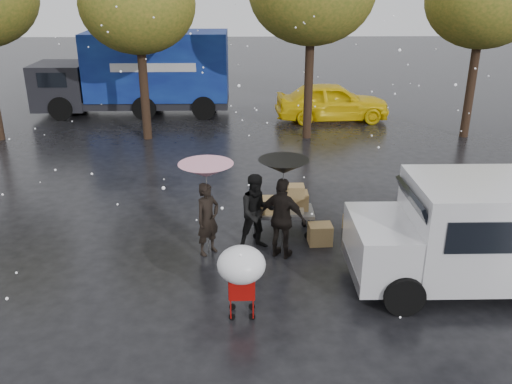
{
  "coord_description": "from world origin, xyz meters",
  "views": [
    {
      "loc": [
        0.14,
        -9.75,
        5.79
      ],
      "look_at": [
        0.38,
        1.0,
        1.43
      ],
      "focal_mm": 38.0,
      "sensor_mm": 36.0,
      "label": 1
    }
  ],
  "objects_px": {
    "person_pink": "(208,219)",
    "blue_truck": "(139,73)",
    "white_van": "(488,232)",
    "person_black": "(283,219)",
    "shopping_cart": "(241,268)",
    "vendor_cart": "(285,205)",
    "yellow_taxi": "(332,102)"
  },
  "relations": [
    {
      "from": "person_pink",
      "to": "blue_truck",
      "type": "distance_m",
      "value": 13.56
    },
    {
      "from": "white_van",
      "to": "blue_truck",
      "type": "relative_size",
      "value": 0.59
    },
    {
      "from": "blue_truck",
      "to": "person_black",
      "type": "bearing_deg",
      "value": -67.95
    },
    {
      "from": "person_black",
      "to": "shopping_cart",
      "type": "xyz_separation_m",
      "value": [
        -0.87,
        -2.34,
        0.15
      ]
    },
    {
      "from": "white_van",
      "to": "vendor_cart",
      "type": "bearing_deg",
      "value": 147.22
    },
    {
      "from": "person_black",
      "to": "white_van",
      "type": "xyz_separation_m",
      "value": [
        3.87,
        -1.24,
        0.25
      ]
    },
    {
      "from": "person_black",
      "to": "white_van",
      "type": "distance_m",
      "value": 4.07
    },
    {
      "from": "person_black",
      "to": "vendor_cart",
      "type": "distance_m",
      "value": 1.19
    },
    {
      "from": "shopping_cart",
      "to": "blue_truck",
      "type": "bearing_deg",
      "value": 106.06
    },
    {
      "from": "yellow_taxi",
      "to": "vendor_cart",
      "type": "bearing_deg",
      "value": 162.44
    },
    {
      "from": "person_black",
      "to": "blue_truck",
      "type": "bearing_deg",
      "value": -39.55
    },
    {
      "from": "yellow_taxi",
      "to": "person_pink",
      "type": "bearing_deg",
      "value": 155.7
    },
    {
      "from": "person_pink",
      "to": "shopping_cart",
      "type": "height_order",
      "value": "person_pink"
    },
    {
      "from": "shopping_cart",
      "to": "blue_truck",
      "type": "xyz_separation_m",
      "value": [
        -4.48,
        15.54,
        0.69
      ]
    },
    {
      "from": "blue_truck",
      "to": "shopping_cart",
      "type": "bearing_deg",
      "value": -73.94
    },
    {
      "from": "person_pink",
      "to": "white_van",
      "type": "relative_size",
      "value": 0.34
    },
    {
      "from": "person_black",
      "to": "white_van",
      "type": "relative_size",
      "value": 0.37
    },
    {
      "from": "person_black",
      "to": "shopping_cart",
      "type": "relative_size",
      "value": 1.24
    },
    {
      "from": "vendor_cart",
      "to": "yellow_taxi",
      "type": "bearing_deg",
      "value": 75.58
    },
    {
      "from": "white_van",
      "to": "blue_truck",
      "type": "xyz_separation_m",
      "value": [
        -9.22,
        14.44,
        0.6
      ]
    },
    {
      "from": "blue_truck",
      "to": "yellow_taxi",
      "type": "bearing_deg",
      "value": -9.69
    },
    {
      "from": "vendor_cart",
      "to": "yellow_taxi",
      "type": "distance_m",
      "value": 10.98
    },
    {
      "from": "person_pink",
      "to": "vendor_cart",
      "type": "height_order",
      "value": "person_pink"
    },
    {
      "from": "person_pink",
      "to": "person_black",
      "type": "xyz_separation_m",
      "value": [
        1.61,
        -0.19,
        0.08
      ]
    },
    {
      "from": "person_black",
      "to": "vendor_cart",
      "type": "relative_size",
      "value": 1.2
    },
    {
      "from": "white_van",
      "to": "person_black",
      "type": "bearing_deg",
      "value": 162.26
    },
    {
      "from": "white_van",
      "to": "yellow_taxi",
      "type": "distance_m",
      "value": 13.08
    },
    {
      "from": "shopping_cart",
      "to": "person_black",
      "type": "bearing_deg",
      "value": 69.57
    },
    {
      "from": "person_pink",
      "to": "yellow_taxi",
      "type": "relative_size",
      "value": 0.35
    },
    {
      "from": "person_black",
      "to": "blue_truck",
      "type": "xyz_separation_m",
      "value": [
        -5.35,
        13.2,
        0.85
      ]
    },
    {
      "from": "shopping_cart",
      "to": "white_van",
      "type": "bearing_deg",
      "value": 13.08
    },
    {
      "from": "shopping_cart",
      "to": "yellow_taxi",
      "type": "bearing_deg",
      "value": 75.15
    }
  ]
}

